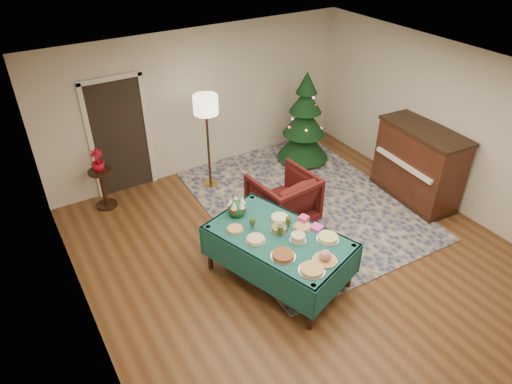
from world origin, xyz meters
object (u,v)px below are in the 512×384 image
christmas_tree (304,123)px  gift_box (304,220)px  armchair (283,196)px  piano (418,165)px  buffet_table (279,244)px  potted_plant (98,165)px  floor_lamp (206,111)px  side_table (104,189)px

christmas_tree → gift_box: bearing=-126.8°
armchair → piano: bearing=159.7°
buffet_table → piano: size_ratio=1.36×
potted_plant → piano: (4.77, -2.59, -0.16)m
floor_lamp → buffet_table: bearing=-96.3°
christmas_tree → side_table: bearing=173.0°
gift_box → piano: (2.75, 0.38, -0.14)m
armchair → christmas_tree: bearing=-140.5°
floor_lamp → christmas_tree: christmas_tree is taller
side_table → christmas_tree: christmas_tree is taller
armchair → piano: size_ratio=0.59×
gift_box → christmas_tree: size_ratio=0.06×
potted_plant → christmas_tree: 3.92m
side_table → piano: piano is taller
armchair → gift_box: bearing=65.0°
armchair → piano: 2.47m
floor_lamp → piano: (2.91, -2.26, -0.84)m
potted_plant → christmas_tree: size_ratio=0.20×
floor_lamp → piano: size_ratio=1.10×
gift_box → potted_plant: potted_plant is taller
buffet_table → floor_lamp: size_ratio=1.24×
side_table → piano: 5.44m
gift_box → floor_lamp: bearing=93.4°
buffet_table → piano: 3.23m
buffet_table → potted_plant: 3.43m
potted_plant → side_table: bearing=0.0°
gift_box → armchair: bearing=70.0°
floor_lamp → piano: 3.77m
buffet_table → armchair: bearing=52.9°
potted_plant → piano: size_ratio=0.24×
buffet_table → armchair: armchair is taller
buffet_table → potted_plant: (-1.57, 3.04, 0.22)m
floor_lamp → side_table: bearing=169.8°
armchair → side_table: armchair is taller
gift_box → floor_lamp: size_ratio=0.07×
gift_box → armchair: size_ratio=0.13×
buffet_table → christmas_tree: (2.32, 2.56, 0.24)m
potted_plant → buffet_table: bearing=-62.7°
armchair → floor_lamp: floor_lamp is taller
buffet_table → armchair: size_ratio=2.30×
buffet_table → side_table: 3.43m
gift_box → piano: piano is taller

